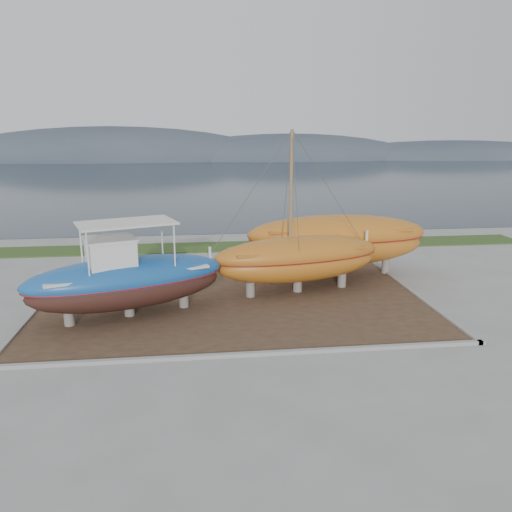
{
  "coord_description": "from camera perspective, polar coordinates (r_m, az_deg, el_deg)",
  "views": [
    {
      "loc": [
        -1.63,
        -18.84,
        8.08
      ],
      "look_at": [
        1.09,
        4.0,
        2.23
      ],
      "focal_mm": 35.0,
      "sensor_mm": 36.0,
      "label": 1
    }
  ],
  "objects": [
    {
      "name": "mountain_ridge",
      "position": [
        144.08,
        -6.24,
        10.96
      ],
      "size": [
        200.0,
        36.0,
        20.0
      ],
      "primitive_type": null,
      "color": "#333D49",
      "rests_on": "ground"
    },
    {
      "name": "orange_sailboat",
      "position": [
        24.65,
        4.94,
        4.86
      ],
      "size": [
        9.06,
        4.26,
        8.03
      ],
      "primitive_type": null,
      "rotation": [
        0.0,
        0.0,
        0.2
      ],
      "color": "#AA5F1A",
      "rests_on": "dirt_patch"
    },
    {
      "name": "grass_strip",
      "position": [
        35.31,
        -3.96,
        1.07
      ],
      "size": [
        44.0,
        3.0,
        0.08
      ],
      "primitive_type": "cube",
      "color": "#284219",
      "rests_on": "ground"
    },
    {
      "name": "orange_bare_hull",
      "position": [
        28.38,
        9.21,
        1.14
      ],
      "size": [
        10.16,
        3.07,
        3.33
      ],
      "primitive_type": null,
      "rotation": [
        0.0,
        0.0,
        0.0
      ],
      "color": "#AA5F1A",
      "rests_on": "dirt_patch"
    },
    {
      "name": "white_dinghy",
      "position": [
        25.37,
        -14.59,
        -3.25
      ],
      "size": [
        4.18,
        2.86,
        1.18
      ],
      "primitive_type": null,
      "rotation": [
        0.0,
        0.0,
        -0.39
      ],
      "color": "silver",
      "rests_on": "dirt_patch"
    },
    {
      "name": "curb_frame",
      "position": [
        24.26,
        -2.56,
        -5.02
      ],
      "size": [
        18.6,
        12.6,
        0.15
      ],
      "primitive_type": null,
      "color": "gray",
      "rests_on": "ground"
    },
    {
      "name": "blue_caique",
      "position": [
        22.37,
        -14.55,
        -1.54
      ],
      "size": [
        9.15,
        5.53,
        4.21
      ],
      "primitive_type": null,
      "rotation": [
        0.0,
        0.0,
        0.34
      ],
      "color": "#19529C",
      "rests_on": "dirt_patch"
    },
    {
      "name": "sea",
      "position": [
        89.22,
        -5.78,
        8.99
      ],
      "size": [
        260.0,
        100.0,
        0.04
      ],
      "primitive_type": null,
      "color": "#16242D",
      "rests_on": "ground"
    },
    {
      "name": "ground",
      "position": [
        20.56,
        -1.71,
        -8.88
      ],
      "size": [
        140.0,
        140.0,
        0.0
      ],
      "primitive_type": "plane",
      "color": "gray",
      "rests_on": "ground"
    },
    {
      "name": "dirt_patch",
      "position": [
        24.27,
        -2.56,
        -5.12
      ],
      "size": [
        18.0,
        12.0,
        0.06
      ],
      "primitive_type": "cube",
      "color": "#422D1E",
      "rests_on": "ground"
    }
  ]
}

